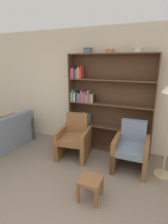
{
  "coord_description": "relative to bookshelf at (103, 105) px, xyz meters",
  "views": [
    {
      "loc": [
        0.94,
        -1.38,
        2.03
      ],
      "look_at": [
        -0.48,
        2.02,
        0.95
      ],
      "focal_mm": 28.0,
      "sensor_mm": 36.0,
      "label": 1
    }
  ],
  "objects": [
    {
      "name": "bowl_brass",
      "position": [
        -0.36,
        -0.02,
        1.19
      ],
      "size": [
        0.2,
        0.2,
        0.11
      ],
      "color": "slate",
      "rests_on": "bookshelf"
    },
    {
      "name": "bookshelf",
      "position": [
        0.0,
        0.0,
        0.0
      ],
      "size": [
        1.9,
        0.3,
        2.19
      ],
      "color": "brown",
      "rests_on": "ground"
    },
    {
      "name": "footstool",
      "position": [
        0.34,
        -1.65,
        -0.79
      ],
      "size": [
        0.32,
        0.32,
        0.35
      ],
      "color": "brown",
      "rests_on": "ground"
    },
    {
      "name": "bowl_terracotta",
      "position": [
        0.68,
        -0.02,
        1.17
      ],
      "size": [
        0.17,
        0.17,
        0.09
      ],
      "color": "silver",
      "rests_on": "bookshelf"
    },
    {
      "name": "armchair_cushioned",
      "position": [
        0.77,
        -0.58,
        -0.66
      ],
      "size": [
        0.65,
        0.69,
        0.92
      ],
      "rotation": [
        0.0,
        0.0,
        3.16
      ],
      "color": "brown",
      "rests_on": "ground"
    },
    {
      "name": "wall_back",
      "position": [
        0.16,
        0.17,
        0.31
      ],
      "size": [
        12.0,
        0.06,
        2.75
      ],
      "color": "beige",
      "rests_on": "ground"
    },
    {
      "name": "armchair_leather",
      "position": [
        -0.44,
        -0.58,
        -0.66
      ],
      "size": [
        0.72,
        0.75,
        0.92
      ],
      "rotation": [
        0.0,
        0.0,
        3.27
      ],
      "color": "brown",
      "rests_on": "ground"
    },
    {
      "name": "bowl_slate",
      "position": [
        0.13,
        -0.02,
        1.17
      ],
      "size": [
        0.2,
        0.2,
        0.07
      ],
      "color": "#C67547",
      "rests_on": "bookshelf"
    }
  ]
}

